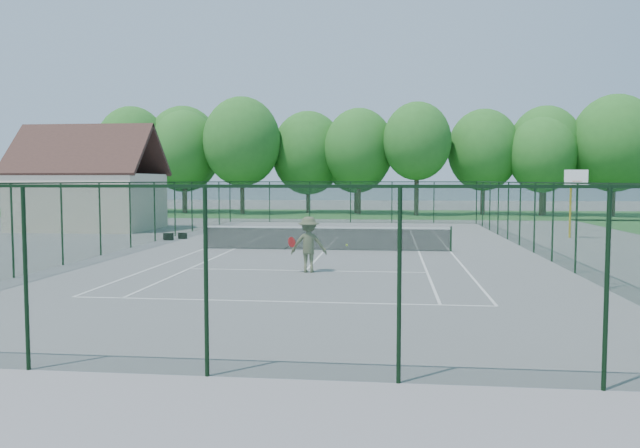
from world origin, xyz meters
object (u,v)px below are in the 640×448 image
Objects in this scene: sports_bag_a at (168,237)px; tennis_player at (309,244)px; tennis_net at (325,237)px; basketball_goal at (574,190)px.

sports_bag_a is 13.57m from tennis_player.
tennis_net is at bearing -14.18° from sports_bag_a.
tennis_net is 14.47m from basketball_goal.
sports_bag_a is at bearing -171.13° from basketball_goal.
tennis_net is 5.16× the size of tennis_player.
basketball_goal reaches higher than tennis_player.
basketball_goal reaches higher than sports_bag_a.
sports_bag_a is at bearing 129.91° from tennis_player.
tennis_net is at bearing 91.26° from tennis_player.
tennis_player is at bearing -41.06° from sports_bag_a.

